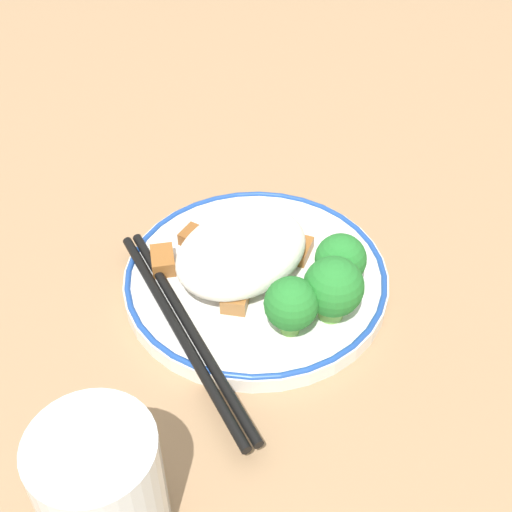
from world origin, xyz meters
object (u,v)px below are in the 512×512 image
Objects in this scene: broccoli_back_center at (333,288)px; chopsticks at (184,329)px; plate at (256,278)px; broccoli_back_left at (291,305)px; broccoli_back_right at (341,260)px; drinking_glass at (102,491)px.

broccoli_back_center is 0.11m from chopsticks.
broccoli_back_left is at bearing 69.71° from plate.
broccoli_back_center is 0.24× the size of chopsticks.
drinking_glass reaches higher than broccoli_back_right.
plate is 0.07m from broccoli_back_right.
plate is at bearing -156.12° from drinking_glass.
broccoli_back_right is 0.25m from drinking_glass.
broccoli_back_left is 1.03× the size of broccoli_back_right.
broccoli_back_right is at bearing -147.73° from broccoli_back_center.
drinking_glass is (0.22, 0.02, 0.00)m from broccoli_back_center.
broccoli_back_left is 0.91× the size of broccoli_back_center.
broccoli_back_right is at bearing -171.24° from drinking_glass.
plate is 0.97× the size of chopsticks.
broccoli_back_left is at bearing 138.28° from chopsticks.
broccoli_back_center is at bearing 145.59° from chopsticks.
plate is 4.48× the size of broccoli_back_right.
broccoli_back_right is at bearing -173.15° from broccoli_back_left.
chopsticks is (0.08, 0.01, 0.01)m from plate.
broccoli_back_right reaches higher than chopsticks.
broccoli_back_left is 0.08m from chopsticks.
plate is 3.97× the size of broccoli_back_center.
plate is at bearing -81.39° from broccoli_back_center.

